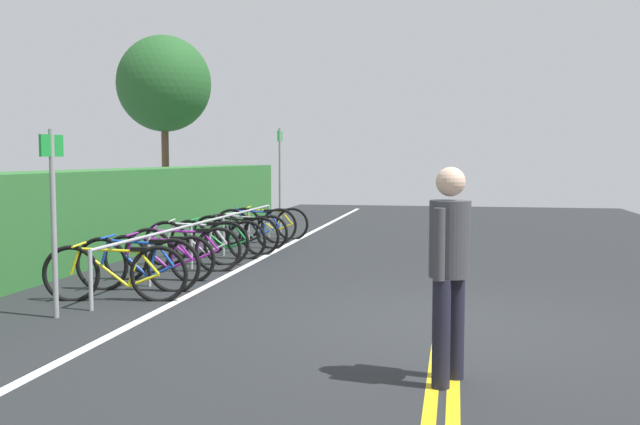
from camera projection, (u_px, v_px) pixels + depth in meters
name	position (u px, v px, depth m)	size (l,w,h in m)	color
ground_plane	(447.00, 327.00, 7.51)	(37.56, 11.53, 0.05)	#232628
centre_line_yellow_inner	(454.00, 325.00, 7.49)	(33.80, 0.10, 0.00)	gold
centre_line_yellow_outer	(439.00, 324.00, 7.52)	(33.80, 0.10, 0.00)	gold
bike_lane_stripe_white	(157.00, 312.00, 8.13)	(33.80, 0.12, 0.00)	white
bike_rack	(208.00, 229.00, 12.03)	(7.96, 0.05, 0.72)	#9EA0A5
bicycle_0	(115.00, 273.00, 8.73)	(0.49, 1.79, 0.74)	black
bicycle_1	(138.00, 264.00, 9.41)	(0.46, 1.74, 0.76)	black
bicycle_2	(159.00, 258.00, 10.21)	(0.46, 1.67, 0.71)	black
bicycle_3	(184.00, 250.00, 10.94)	(0.66, 1.72, 0.75)	black
bicycle_4	(197.00, 243.00, 11.67)	(0.51, 1.73, 0.78)	black
bicycle_5	(218.00, 239.00, 12.45)	(0.46, 1.74, 0.73)	black
bicycle_6	(235.00, 235.00, 13.07)	(0.46, 1.73, 0.75)	black
bicycle_7	(249.00, 231.00, 13.97)	(0.46, 1.66, 0.71)	black
bicycle_8	(256.00, 226.00, 14.65)	(0.68, 1.65, 0.77)	black
bicycle_9	(268.00, 223.00, 15.42)	(0.46, 1.77, 0.74)	black
pedestrian	(450.00, 260.00, 5.49)	(0.46, 0.32, 1.70)	#1E1E2D
sign_post_near	(53.00, 204.00, 7.74)	(0.36, 0.08, 2.08)	gray
sign_post_far	(280.00, 171.00, 16.27)	(0.36, 0.06, 2.45)	gray
hedge_backdrop	(128.00, 208.00, 13.89)	(16.91, 1.32, 1.55)	#2D6B30
tree_mid	(164.00, 84.00, 20.33)	(2.69, 2.69, 5.27)	brown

